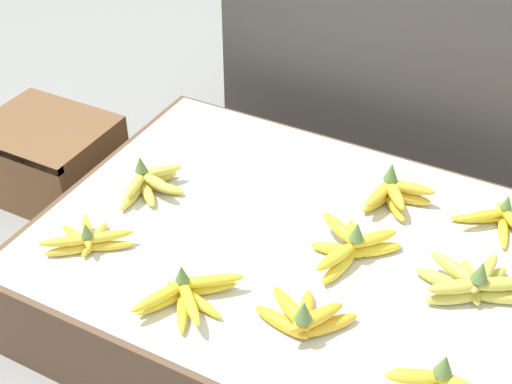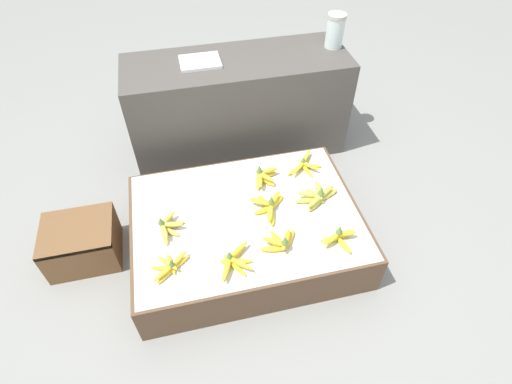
{
  "view_description": "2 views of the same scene",
  "coord_description": "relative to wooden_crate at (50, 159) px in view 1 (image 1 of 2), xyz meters",
  "views": [
    {
      "loc": [
        0.51,
        -1.18,
        1.41
      ],
      "look_at": [
        -0.11,
        -0.0,
        0.37
      ],
      "focal_mm": 50.0,
      "sensor_mm": 36.0,
      "label": 1
    },
    {
      "loc": [
        -0.27,
        -1.39,
        1.92
      ],
      "look_at": [
        0.06,
        0.01,
        0.42
      ],
      "focal_mm": 28.0,
      "sensor_mm": 36.0,
      "label": 2
    }
  ],
  "objects": [
    {
      "name": "display_platform",
      "position": [
        0.91,
        -0.13,
        0.01
      ],
      "size": [
        1.25,
        0.92,
        0.26
      ],
      "color": "brown",
      "rests_on": "ground_plane"
    },
    {
      "name": "back_vendor_table",
      "position": [
        1.05,
        0.78,
        0.22
      ],
      "size": [
        1.45,
        0.51,
        0.69
      ],
      "color": "#4C4742",
      "rests_on": "ground_plane"
    },
    {
      "name": "banana_bunch_back_right",
      "position": [
        1.34,
        0.16,
        0.16
      ],
      "size": [
        0.24,
        0.22,
        0.08
      ],
      "color": "yellow",
      "rests_on": "display_platform"
    },
    {
      "name": "ground_plane",
      "position": [
        0.91,
        -0.13,
        -0.12
      ],
      "size": [
        10.0,
        10.0,
        0.0
      ],
      "primitive_type": "plane",
      "color": "gray"
    },
    {
      "name": "banana_bunch_front_midleft",
      "position": [
        0.78,
        -0.42,
        0.17
      ],
      "size": [
        0.18,
        0.22,
        0.09
      ],
      "color": "yellow",
      "rests_on": "display_platform"
    },
    {
      "name": "banana_bunch_middle_right",
      "position": [
        1.32,
        -0.11,
        0.17
      ],
      "size": [
        0.27,
        0.2,
        0.11
      ],
      "color": "gold",
      "rests_on": "display_platform"
    },
    {
      "name": "banana_bunch_middle_midright",
      "position": [
        1.04,
        -0.12,
        0.17
      ],
      "size": [
        0.21,
        0.24,
        0.11
      ],
      "color": "yellow",
      "rests_on": "display_platform"
    },
    {
      "name": "banana_bunch_front_midright",
      "position": [
        1.04,
        -0.37,
        0.17
      ],
      "size": [
        0.21,
        0.16,
        0.11
      ],
      "color": "gold",
      "rests_on": "display_platform"
    },
    {
      "name": "banana_bunch_middle_left",
      "position": [
        0.49,
        -0.14,
        0.17
      ],
      "size": [
        0.14,
        0.21,
        0.1
      ],
      "color": "#DBCC4C",
      "rests_on": "display_platform"
    },
    {
      "name": "wooden_crate",
      "position": [
        0.0,
        0.0,
        0.0
      ],
      "size": [
        0.38,
        0.32,
        0.25
      ],
      "color": "brown",
      "rests_on": "ground_plane"
    },
    {
      "name": "banana_bunch_front_left",
      "position": [
        0.48,
        -0.38,
        0.16
      ],
      "size": [
        0.2,
        0.17,
        0.08
      ],
      "color": "gold",
      "rests_on": "display_platform"
    },
    {
      "name": "banana_bunch_back_midright",
      "position": [
        1.06,
        0.11,
        0.17
      ],
      "size": [
        0.16,
        0.15,
        0.11
      ],
      "color": "gold",
      "rests_on": "display_platform"
    }
  ]
}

